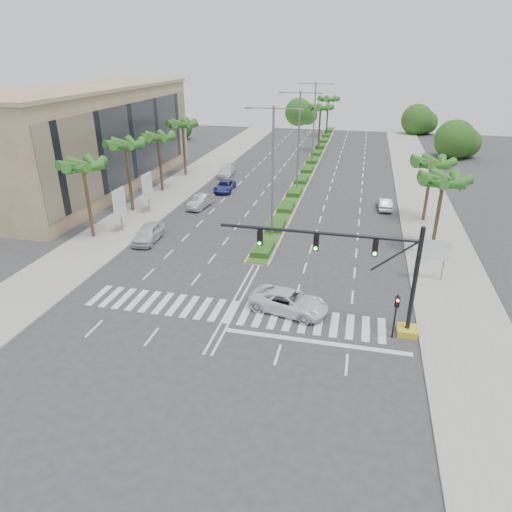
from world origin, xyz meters
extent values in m
plane|color=#333335|center=(0.00, 0.00, 0.00)|extent=(160.00, 160.00, 0.00)
cube|color=gray|center=(15.20, 20.00, 0.07)|extent=(6.00, 120.00, 0.15)
cube|color=gray|center=(-15.20, 20.00, 0.07)|extent=(6.00, 120.00, 0.15)
cube|color=gray|center=(0.00, 45.00, 0.10)|extent=(2.20, 75.00, 0.20)
cube|color=#284E1A|center=(0.00, 45.00, 0.22)|extent=(1.80, 75.00, 0.04)
cube|color=tan|center=(-26.00, 26.00, 6.00)|extent=(12.00, 36.00, 12.00)
cube|color=gold|center=(11.50, 0.00, 0.23)|extent=(1.20, 1.20, 0.45)
cylinder|color=black|center=(11.50, 0.00, 3.70)|extent=(0.28, 0.28, 7.00)
cylinder|color=black|center=(5.50, 0.00, 6.30)|extent=(12.00, 0.20, 0.20)
cylinder|color=black|center=(10.10, 0.00, 5.20)|extent=(2.53, 0.12, 2.15)
cube|color=black|center=(9.00, 0.00, 5.65)|extent=(0.32, 0.24, 1.00)
cylinder|color=#19E533|center=(9.00, -0.14, 5.33)|extent=(0.20, 0.06, 0.20)
cube|color=black|center=(5.50, 0.00, 5.65)|extent=(0.32, 0.24, 1.00)
cylinder|color=#19E533|center=(5.50, -0.14, 5.33)|extent=(0.20, 0.06, 0.20)
cube|color=black|center=(2.00, 0.00, 5.65)|extent=(0.32, 0.24, 1.00)
cylinder|color=#19E533|center=(2.00, -0.14, 5.33)|extent=(0.20, 0.06, 0.20)
cylinder|color=black|center=(10.60, -0.60, 1.50)|extent=(0.12, 0.12, 3.00)
cube|color=black|center=(10.60, -0.75, 2.60)|extent=(0.28, 0.22, 0.65)
cylinder|color=red|center=(10.60, -0.88, 2.78)|extent=(0.18, 0.05, 0.18)
cylinder|color=slate|center=(12.50, 8.00, 1.40)|extent=(0.10, 0.10, 2.80)
cylinder|color=slate|center=(14.50, 8.00, 1.40)|extent=(0.10, 0.10, 2.80)
cube|color=#0C6638|center=(13.50, 8.00, 2.60)|extent=(2.60, 0.08, 1.50)
cube|color=white|center=(13.50, 7.95, 2.60)|extent=(2.70, 0.02, 1.60)
cylinder|color=slate|center=(-14.50, 12.00, 1.40)|extent=(0.12, 0.12, 2.80)
cube|color=white|center=(-14.50, 12.00, 3.00)|extent=(0.18, 2.10, 2.70)
cube|color=#D8594C|center=(-14.50, 12.00, 3.00)|extent=(0.12, 2.00, 2.60)
cylinder|color=slate|center=(-14.50, 18.00, 1.40)|extent=(0.12, 0.12, 2.80)
cube|color=white|center=(-14.50, 18.00, 3.00)|extent=(0.18, 2.10, 2.70)
cube|color=#D8594C|center=(-14.50, 18.00, 3.00)|extent=(0.12, 2.00, 2.60)
cylinder|color=brown|center=(-16.50, 10.00, 3.50)|extent=(0.32, 0.32, 7.00)
sphere|color=brown|center=(-16.50, 10.00, 6.90)|extent=(0.70, 0.70, 0.70)
cone|color=#2B621F|center=(-15.40, 10.00, 6.80)|extent=(0.90, 3.62, 1.50)
cone|color=#2B621F|center=(-15.81, 10.86, 6.80)|extent=(3.39, 2.96, 1.50)
cone|color=#2B621F|center=(-16.74, 11.07, 6.80)|extent=(3.73, 1.68, 1.50)
cone|color=#2B621F|center=(-17.49, 10.48, 6.80)|extent=(2.38, 3.65, 1.50)
cone|color=#2B621F|center=(-17.49, 9.52, 6.80)|extent=(2.38, 3.65, 1.50)
cone|color=#2B621F|center=(-16.74, 8.93, 6.80)|extent=(3.73, 1.68, 1.50)
cone|color=#2B621F|center=(-15.81, 9.14, 6.80)|extent=(3.39, 2.96, 1.50)
cylinder|color=brown|center=(-16.50, 18.00, 3.70)|extent=(0.32, 0.32, 7.40)
sphere|color=brown|center=(-16.50, 18.00, 7.30)|extent=(0.70, 0.70, 0.70)
cone|color=#2B621F|center=(-15.40, 18.00, 7.20)|extent=(0.90, 3.62, 1.50)
cone|color=#2B621F|center=(-15.81, 18.86, 7.20)|extent=(3.39, 2.96, 1.50)
cone|color=#2B621F|center=(-16.74, 19.07, 7.20)|extent=(3.73, 1.68, 1.50)
cone|color=#2B621F|center=(-17.49, 18.48, 7.20)|extent=(2.38, 3.65, 1.50)
cone|color=#2B621F|center=(-17.49, 17.52, 7.20)|extent=(2.38, 3.65, 1.50)
cone|color=#2B621F|center=(-16.74, 16.93, 7.20)|extent=(3.73, 1.68, 1.50)
cone|color=#2B621F|center=(-15.81, 17.14, 7.20)|extent=(3.39, 2.96, 1.50)
cylinder|color=brown|center=(-16.50, 26.00, 3.40)|extent=(0.32, 0.32, 6.80)
sphere|color=brown|center=(-16.50, 26.00, 6.70)|extent=(0.70, 0.70, 0.70)
cone|color=#2B621F|center=(-15.40, 26.00, 6.60)|extent=(0.90, 3.62, 1.50)
cone|color=#2B621F|center=(-15.81, 26.86, 6.60)|extent=(3.39, 2.96, 1.50)
cone|color=#2B621F|center=(-16.74, 27.07, 6.60)|extent=(3.73, 1.68, 1.50)
cone|color=#2B621F|center=(-17.49, 26.48, 6.60)|extent=(2.38, 3.65, 1.50)
cone|color=#2B621F|center=(-17.49, 25.52, 6.60)|extent=(2.38, 3.65, 1.50)
cone|color=#2B621F|center=(-16.74, 24.93, 6.60)|extent=(3.73, 1.68, 1.50)
cone|color=#2B621F|center=(-15.81, 25.14, 6.60)|extent=(3.39, 2.96, 1.50)
cylinder|color=brown|center=(-16.50, 34.00, 3.60)|extent=(0.32, 0.32, 7.20)
sphere|color=brown|center=(-16.50, 34.00, 7.10)|extent=(0.70, 0.70, 0.70)
cone|color=#2B621F|center=(-15.40, 34.00, 7.00)|extent=(0.90, 3.62, 1.50)
cone|color=#2B621F|center=(-15.81, 34.86, 7.00)|extent=(3.39, 2.96, 1.50)
cone|color=#2B621F|center=(-16.74, 35.07, 7.00)|extent=(3.73, 1.68, 1.50)
cone|color=#2B621F|center=(-17.49, 34.48, 7.00)|extent=(2.38, 3.65, 1.50)
cone|color=#2B621F|center=(-17.49, 33.52, 7.00)|extent=(2.38, 3.65, 1.50)
cone|color=#2B621F|center=(-16.74, 32.93, 7.00)|extent=(3.73, 1.68, 1.50)
cone|color=#2B621F|center=(-15.81, 33.14, 7.00)|extent=(3.39, 2.96, 1.50)
cylinder|color=brown|center=(14.50, 14.00, 3.25)|extent=(0.32, 0.32, 6.50)
sphere|color=brown|center=(14.50, 14.00, 6.40)|extent=(0.70, 0.70, 0.70)
cone|color=#2B621F|center=(15.60, 14.00, 6.30)|extent=(0.90, 3.62, 1.50)
cone|color=#2B621F|center=(15.19, 14.86, 6.30)|extent=(3.39, 2.96, 1.50)
cone|color=#2B621F|center=(14.26, 15.07, 6.30)|extent=(3.73, 1.68, 1.50)
cone|color=#2B621F|center=(13.51, 14.48, 6.30)|extent=(2.38, 3.65, 1.50)
cone|color=#2B621F|center=(13.51, 13.52, 6.30)|extent=(2.38, 3.65, 1.50)
cone|color=#2B621F|center=(14.26, 12.93, 6.30)|extent=(3.73, 1.68, 1.50)
cone|color=#2B621F|center=(15.19, 13.14, 6.30)|extent=(3.39, 2.96, 1.50)
cylinder|color=brown|center=(14.50, 22.00, 3.10)|extent=(0.32, 0.32, 6.20)
sphere|color=brown|center=(14.50, 22.00, 6.10)|extent=(0.70, 0.70, 0.70)
cone|color=#2B621F|center=(15.60, 22.00, 6.00)|extent=(0.90, 3.62, 1.50)
cone|color=#2B621F|center=(15.19, 22.86, 6.00)|extent=(3.39, 2.96, 1.50)
cone|color=#2B621F|center=(14.26, 23.07, 6.00)|extent=(3.73, 1.68, 1.50)
cone|color=#2B621F|center=(13.51, 22.48, 6.00)|extent=(2.38, 3.65, 1.50)
cone|color=#2B621F|center=(13.51, 21.52, 6.00)|extent=(2.38, 3.65, 1.50)
cone|color=#2B621F|center=(14.26, 20.93, 6.00)|extent=(3.73, 1.68, 1.50)
cone|color=#2B621F|center=(15.19, 21.14, 6.00)|extent=(3.39, 2.96, 1.50)
cylinder|color=brown|center=(0.00, 55.00, 3.75)|extent=(0.32, 0.32, 7.50)
sphere|color=brown|center=(0.00, 55.00, 7.40)|extent=(0.70, 0.70, 0.70)
cone|color=#2B621F|center=(1.10, 55.00, 7.30)|extent=(0.90, 3.62, 1.50)
cone|color=#2B621F|center=(0.69, 55.86, 7.30)|extent=(3.39, 2.96, 1.50)
cone|color=#2B621F|center=(-0.24, 56.07, 7.30)|extent=(3.73, 1.68, 1.50)
cone|color=#2B621F|center=(-0.99, 55.48, 7.30)|extent=(2.38, 3.65, 1.50)
cone|color=#2B621F|center=(-0.99, 54.52, 7.30)|extent=(2.38, 3.65, 1.50)
cone|color=#2B621F|center=(-0.24, 53.93, 7.30)|extent=(3.73, 1.68, 1.50)
cone|color=#2B621F|center=(0.69, 54.14, 7.30)|extent=(3.39, 2.96, 1.50)
cylinder|color=brown|center=(0.00, 70.00, 3.75)|extent=(0.32, 0.32, 7.50)
sphere|color=brown|center=(0.00, 70.00, 7.40)|extent=(0.70, 0.70, 0.70)
cone|color=#2B621F|center=(1.10, 70.00, 7.30)|extent=(0.90, 3.62, 1.50)
cone|color=#2B621F|center=(0.69, 70.86, 7.30)|extent=(3.39, 2.96, 1.50)
cone|color=#2B621F|center=(-0.24, 71.07, 7.30)|extent=(3.73, 1.68, 1.50)
cone|color=#2B621F|center=(-0.99, 70.48, 7.30)|extent=(2.38, 3.65, 1.50)
cone|color=#2B621F|center=(-0.99, 69.52, 7.30)|extent=(2.38, 3.65, 1.50)
cone|color=#2B621F|center=(-0.24, 68.93, 7.30)|extent=(3.73, 1.68, 1.50)
cone|color=#2B621F|center=(0.69, 69.14, 7.30)|extent=(3.39, 2.96, 1.50)
cylinder|color=slate|center=(0.00, 14.00, 6.00)|extent=(0.20, 0.20, 12.00)
cylinder|color=slate|center=(-1.20, 14.00, 11.80)|extent=(2.40, 0.10, 0.10)
cylinder|color=slate|center=(1.20, 14.00, 11.80)|extent=(2.40, 0.10, 0.10)
cube|color=slate|center=(-2.30, 14.00, 11.75)|extent=(0.50, 0.25, 0.12)
cube|color=slate|center=(2.30, 14.00, 11.75)|extent=(0.50, 0.25, 0.12)
cylinder|color=slate|center=(0.00, 30.00, 6.00)|extent=(0.20, 0.20, 12.00)
cylinder|color=slate|center=(-1.20, 30.00, 11.80)|extent=(2.40, 0.10, 0.10)
cylinder|color=slate|center=(1.20, 30.00, 11.80)|extent=(2.40, 0.10, 0.10)
cube|color=slate|center=(-2.30, 30.00, 11.75)|extent=(0.50, 0.25, 0.12)
cube|color=slate|center=(2.30, 30.00, 11.75)|extent=(0.50, 0.25, 0.12)
cylinder|color=slate|center=(0.00, 46.00, 6.00)|extent=(0.20, 0.20, 12.00)
cylinder|color=slate|center=(-1.20, 46.00, 11.80)|extent=(2.40, 0.10, 0.10)
cylinder|color=slate|center=(1.20, 46.00, 11.80)|extent=(2.40, 0.10, 0.10)
cube|color=slate|center=(-2.30, 46.00, 11.75)|extent=(0.50, 0.25, 0.12)
cube|color=slate|center=(2.30, 46.00, 11.75)|extent=(0.50, 0.25, 0.12)
imported|color=silver|center=(-10.99, 10.40, 0.80)|extent=(2.16, 4.79, 1.60)
imported|color=#AAAAAE|center=(-9.64, 21.01, 0.72)|extent=(2.10, 4.56, 1.45)
imported|color=navy|center=(-8.88, 27.90, 0.64)|extent=(2.42, 4.72, 1.27)
imported|color=silver|center=(-10.86, 35.33, 0.69)|extent=(2.32, 4.90, 1.38)
imported|color=white|center=(3.82, 1.00, 0.75)|extent=(5.81, 3.65, 1.50)
imported|color=#ADADB2|center=(10.63, 25.14, 0.66)|extent=(1.61, 4.07, 1.32)
camera|label=1|loc=(7.80, -25.68, 16.32)|focal=32.00mm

